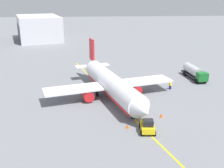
# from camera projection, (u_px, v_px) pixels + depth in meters

# --- Properties ---
(ground_plane) EXTENTS (400.00, 400.00, 0.00)m
(ground_plane) POSITION_uv_depth(u_px,v_px,m) (112.00, 98.00, 57.19)
(ground_plane) COLOR slate
(airplane) EXTENTS (32.82, 27.48, 10.00)m
(airplane) POSITION_uv_depth(u_px,v_px,m) (111.00, 84.00, 56.70)
(airplane) COLOR white
(airplane) RESTS_ON ground
(fuel_tanker) EXTENTS (10.42, 3.60, 3.15)m
(fuel_tanker) POSITION_uv_depth(u_px,v_px,m) (194.00, 72.00, 69.39)
(fuel_tanker) COLOR #2D2D33
(fuel_tanker) RESTS_ON ground
(pushback_tug) EXTENTS (3.76, 2.59, 2.20)m
(pushback_tug) POSITION_uv_depth(u_px,v_px,m) (147.00, 126.00, 42.95)
(pushback_tug) COLOR yellow
(pushback_tug) RESTS_ON ground
(refueling_worker) EXTENTS (0.54, 0.62, 1.71)m
(refueling_worker) POSITION_uv_depth(u_px,v_px,m) (170.00, 86.00, 62.04)
(refueling_worker) COLOR navy
(refueling_worker) RESTS_ON ground
(safety_cone_nose) EXTENTS (0.57, 0.57, 0.63)m
(safety_cone_nose) POSITION_uv_depth(u_px,v_px,m) (127.00, 126.00, 44.36)
(safety_cone_nose) COLOR #F2590F
(safety_cone_nose) RESTS_ON ground
(safety_cone_wingtip) EXTENTS (0.64, 0.64, 0.71)m
(safety_cone_wingtip) POSITION_uv_depth(u_px,v_px,m) (161.00, 115.00, 48.26)
(safety_cone_wingtip) COLOR #F2590F
(safety_cone_wingtip) RESTS_ON ground
(distant_hangar) EXTENTS (29.83, 24.01, 10.66)m
(distant_hangar) POSITION_uv_depth(u_px,v_px,m) (39.00, 28.00, 124.95)
(distant_hangar) COLOR silver
(distant_hangar) RESTS_ON ground
(taxi_line_marking) EXTENTS (60.92, 17.71, 0.01)m
(taxi_line_marking) POSITION_uv_depth(u_px,v_px,m) (112.00, 98.00, 57.18)
(taxi_line_marking) COLOR yellow
(taxi_line_marking) RESTS_ON ground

